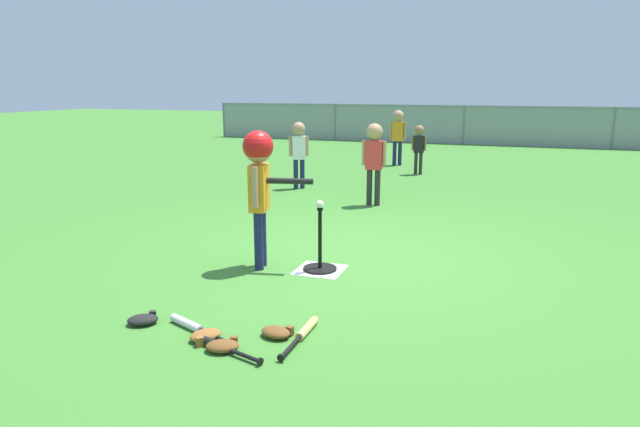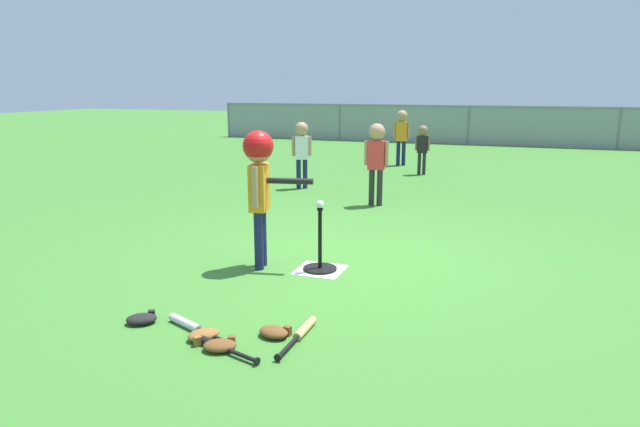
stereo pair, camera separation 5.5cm
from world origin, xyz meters
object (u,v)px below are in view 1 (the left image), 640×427
fielder_near_left (398,130)px  spare_bat_silver (193,326)px  baseball_on_tee (320,204)px  fielder_near_right (419,143)px  spare_bat_black (220,346)px  fielder_deep_left (374,153)px  batter_child (259,171)px  glove_outfield_drop (143,319)px  spare_bat_wood (304,332)px  fielder_deep_center (299,146)px  glove_tossed_aside (277,332)px  glove_by_plate (223,346)px  glove_near_bats (205,336)px  batting_tee (320,261)px

fielder_near_left → spare_bat_silver: 8.95m
baseball_on_tee → fielder_near_left: fielder_near_left is taller
fielder_near_right → spare_bat_black: (0.01, -7.97, -0.59)m
fielder_near_left → spare_bat_black: (0.66, -9.13, -0.74)m
spare_bat_silver → spare_bat_black: same height
fielder_deep_left → fielder_near_left: fielder_near_left is taller
spare_bat_black → batter_child: bearing=105.9°
batter_child → glove_outfield_drop: batter_child is taller
baseball_on_tee → fielder_near_right: fielder_near_right is taller
glove_outfield_drop → spare_bat_wood: bearing=9.3°
batter_child → spare_bat_silver: batter_child is taller
fielder_deep_center → spare_bat_silver: (1.33, -5.54, -0.69)m
batter_child → glove_tossed_aside: batter_child is taller
fielder_near_right → glove_by_plate: (0.03, -7.96, -0.58)m
batter_child → glove_near_bats: bearing=-79.0°
batting_tee → glove_near_bats: bearing=-98.6°
batting_tee → spare_bat_silver: 1.62m
spare_bat_wood → spare_bat_black: same height
fielder_deep_left → glove_tossed_aside: size_ratio=4.73×
spare_bat_wood → glove_near_bats: size_ratio=2.33×
fielder_deep_left → fielder_near_right: bearing=87.5°
spare_bat_wood → glove_tossed_aside: bearing=-156.8°
baseball_on_tee → spare_bat_black: bearing=-92.6°
spare_bat_silver → glove_by_plate: bearing=-30.5°
fielder_near_left → glove_near_bats: bearing=-86.9°
baseball_on_tee → batter_child: 0.64m
baseball_on_tee → spare_bat_wood: (0.36, -1.39, -0.61)m
fielder_deep_left → fielder_near_left: size_ratio=0.99×
glove_by_plate → spare_bat_silver: bearing=149.5°
batting_tee → fielder_deep_left: 3.13m
fielder_deep_center → glove_near_bats: fielder_deep_center is taller
batting_tee → fielder_near_left: bearing=95.8°
fielder_deep_center → glove_outfield_drop: (0.93, -5.57, -0.69)m
fielder_near_left → glove_outfield_drop: bearing=-90.5°
spare_bat_silver → glove_tossed_aside: bearing=8.7°
baseball_on_tee → batter_child: (-0.56, -0.11, 0.30)m
fielder_deep_left → batter_child: bearing=-95.9°
glove_tossed_aside → glove_by_plate: bearing=-129.2°
fielder_near_left → spare_bat_silver: bearing=-87.9°
batting_tee → fielder_deep_center: 4.40m
spare_bat_wood → glove_tossed_aside: (-0.17, -0.07, 0.01)m
glove_tossed_aside → batting_tee: bearing=97.3°
batting_tee → spare_bat_silver: (-0.42, -1.56, -0.06)m
batting_tee → spare_bat_wood: (0.36, -1.39, -0.06)m
batting_tee → fielder_deep_center: fielder_deep_center is taller
glove_tossed_aside → fielder_near_right: bearing=92.1°
fielder_near_right → glove_outfield_drop: size_ratio=3.54×
glove_near_bats → fielder_deep_center: bearing=104.8°
fielder_near_left → batting_tee: bearing=-84.2°
fielder_near_left → spare_bat_silver: fielder_near_left is taller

